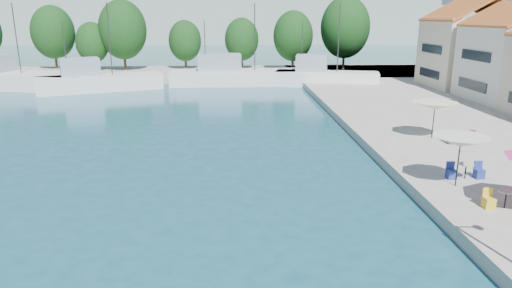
{
  "coord_description": "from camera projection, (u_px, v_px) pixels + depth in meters",
  "views": [
    {
      "loc": [
        -2.34,
        0.4,
        8.3
      ],
      "look_at": [
        -1.1,
        26.0,
        1.1
      ],
      "focal_mm": 32.0,
      "sensor_mm": 36.0,
      "label": 1
    }
  ],
  "objects": [
    {
      "name": "cafe_table_01",
      "position": [
        505.0,
        201.0,
        18.93
      ],
      "size": [
        1.82,
        0.7,
        0.76
      ],
      "color": "black",
      "rests_on": "quay_right"
    },
    {
      "name": "trawler_04",
      "position": [
        324.0,
        77.0,
        55.86
      ],
      "size": [
        12.8,
        5.92,
        10.2
      ],
      "rotation": [
        0.0,
        0.0,
        -0.23
      ],
      "color": "silver",
      "rests_on": "ground"
    },
    {
      "name": "tree_08",
      "position": [
        345.0,
        27.0,
        66.74
      ],
      "size": [
        7.16,
        7.16,
        10.6
      ],
      "color": "#3F2B19",
      "rests_on": "quay_far"
    },
    {
      "name": "trawler_02",
      "position": [
        97.0,
        82.0,
        52.28
      ],
      "size": [
        14.06,
        8.44,
        10.2
      ],
      "rotation": [
        0.0,
        0.0,
        0.38
      ],
      "color": "silver",
      "rests_on": "ground"
    },
    {
      "name": "cafe_table_03",
      "position": [
        462.0,
        139.0,
        28.5
      ],
      "size": [
        1.82,
        0.7,
        0.76
      ],
      "color": "black",
      "rests_on": "quay_right"
    },
    {
      "name": "tree_06",
      "position": [
        242.0,
        39.0,
        68.51
      ],
      "size": [
        5.09,
        5.09,
        7.54
      ],
      "color": "#3F2B19",
      "rests_on": "quay_far"
    },
    {
      "name": "trawler_01",
      "position": [
        1.0,
        78.0,
        54.99
      ],
      "size": [
        23.27,
        11.36,
        10.2
      ],
      "rotation": [
        0.0,
        0.0,
        -0.26
      ],
      "color": "silver",
      "rests_on": "ground"
    },
    {
      "name": "building_06",
      "position": [
        470.0,
        42.0,
        50.64
      ],
      "size": [
        9.0,
        8.8,
        10.2
      ],
      "color": "beige",
      "rests_on": "quay_right"
    },
    {
      "name": "cafe_table_02",
      "position": [
        465.0,
        173.0,
        22.35
      ],
      "size": [
        1.82,
        0.7,
        0.76
      ],
      "color": "black",
      "rests_on": "quay_right"
    },
    {
      "name": "tree_02",
      "position": [
        53.0,
        32.0,
        68.14
      ],
      "size": [
        6.3,
        6.3,
        9.33
      ],
      "color": "#3F2B19",
      "rests_on": "quay_far"
    },
    {
      "name": "tree_03",
      "position": [
        92.0,
        43.0,
        66.07
      ],
      "size": [
        4.7,
        4.7,
        6.95
      ],
      "color": "#3F2B19",
      "rests_on": "quay_far"
    },
    {
      "name": "tree_05",
      "position": [
        185.0,
        41.0,
        68.2
      ],
      "size": [
        4.86,
        4.86,
        7.2
      ],
      "color": "#3F2B19",
      "rests_on": "quay_far"
    },
    {
      "name": "tree_04",
      "position": [
        123.0,
        30.0,
        65.98
      ],
      "size": [
        6.82,
        6.82,
        10.1
      ],
      "color": "#3F2B19",
      "rests_on": "quay_far"
    },
    {
      "name": "hill_east",
      "position": [
        343.0,
        22.0,
        175.3
      ],
      "size": [
        140.0,
        40.0,
        12.0
      ],
      "primitive_type": "cube",
      "color": "#94A296",
      "rests_on": "ground"
    },
    {
      "name": "umbrella_cream",
      "position": [
        435.0,
        106.0,
        29.35
      ],
      "size": [
        2.96,
        2.96,
        2.39
      ],
      "color": "black",
      "rests_on": "quay_right"
    },
    {
      "name": "quay_far",
      "position": [
        195.0,
        74.0,
        65.94
      ],
      "size": [
        90.0,
        16.0,
        0.6
      ],
      "primitive_type": "cube",
      "color": "gray",
      "rests_on": "ground"
    },
    {
      "name": "tree_07",
      "position": [
        293.0,
        36.0,
        66.16
      ],
      "size": [
        5.78,
        5.78,
        8.55
      ],
      "color": "#3F2B19",
      "rests_on": "quay_far"
    },
    {
      "name": "trawler_03",
      "position": [
        237.0,
        76.0,
        57.18
      ],
      "size": [
        17.65,
        5.06,
        10.2
      ],
      "rotation": [
        0.0,
        0.0,
        0.03
      ],
      "color": "silver",
      "rests_on": "ground"
    },
    {
      "name": "hill_west",
      "position": [
        150.0,
        17.0,
        152.27
      ],
      "size": [
        180.0,
        40.0,
        16.0
      ],
      "primitive_type": "cube",
      "color": "#94A296",
      "rests_on": "ground"
    },
    {
      "name": "umbrella_white",
      "position": [
        461.0,
        142.0,
        20.88
      ],
      "size": [
        2.63,
        2.63,
        2.42
      ],
      "color": "black",
      "rests_on": "quay_right"
    }
  ]
}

